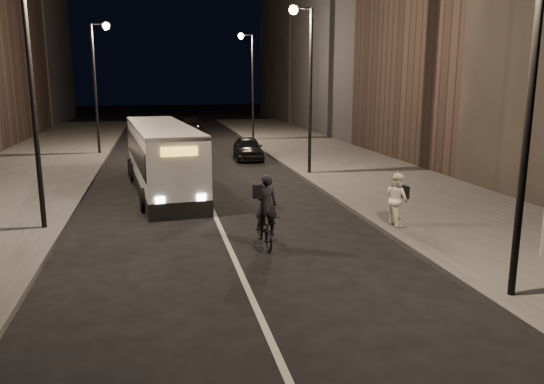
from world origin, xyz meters
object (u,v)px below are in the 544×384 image
streetlight_left_far (98,70)px  streetlight_right_near (523,52)px  city_bus (162,155)px  car_near (248,148)px  streetlight_left_near (39,61)px  car_mid (174,139)px  car_far (190,124)px  streetlight_right_far (249,72)px  streetlight_right_mid (305,68)px  cyclist_on_bicycle (265,222)px  pedestrian_woman (397,199)px

streetlight_left_far → streetlight_right_near: bearing=-67.7°
city_bus → car_near: 9.85m
streetlight_left_near → car_mid: 20.45m
car_far → city_bus: bearing=-97.9°
streetlight_right_far → streetlight_left_far: same height
car_near → car_mid: bearing=132.7°
streetlight_right_mid → car_mid: (-6.13, 11.41, -4.60)m
streetlight_left_near → car_mid: bearing=76.9°
car_mid → streetlight_left_far: bearing=22.4°
streetlight_right_mid → cyclist_on_bicycle: (-4.27, -10.95, -4.63)m
cyclist_on_bicycle → streetlight_right_far: bearing=80.2°
streetlight_right_mid → city_bus: (-7.08, -2.08, -3.78)m
streetlight_right_mid → streetlight_left_near: size_ratio=1.00×
city_bus → car_mid: size_ratio=2.37×
streetlight_right_near → streetlight_left_far: bearing=112.3°
cyclist_on_bicycle → car_near: 17.34m
streetlight_right_mid → streetlight_left_near: (-10.66, -8.00, 0.00)m
streetlight_right_near → pedestrian_woman: streetlight_right_near is taller
streetlight_right_far → streetlight_left_near: 26.26m
streetlight_right_near → car_near: size_ratio=2.01×
city_bus → car_near: (5.25, 8.29, -0.89)m
streetlight_right_mid → streetlight_left_far: size_ratio=1.00×
car_near → car_far: car_near is taller
streetlight_right_mid → car_near: size_ratio=2.01×
car_near → streetlight_right_mid: bearing=-70.5°
streetlight_right_mid → car_mid: size_ratio=1.76×
streetlight_right_near → streetlight_right_far: 32.00m
streetlight_right_far → car_mid: 8.94m
pedestrian_woman → car_far: 34.92m
car_mid → streetlight_right_mid: bearing=123.5°
car_mid → streetlight_right_far: bearing=-138.0°
cyclist_on_bicycle → pedestrian_woman: size_ratio=1.26×
cyclist_on_bicycle → car_far: size_ratio=0.46×
streetlight_left_near → car_far: (6.48, 32.50, -4.67)m
car_far → streetlight_left_near: bearing=-103.0°
streetlight_left_near → cyclist_on_bicycle: (6.39, -2.95, -4.63)m
streetlight_right_far → pedestrian_woman: bearing=-89.4°
car_mid → pedestrian_woman: bearing=111.7°
streetlight_right_far → pedestrian_woman: (0.27, -26.13, -4.34)m
streetlight_right_mid → cyclist_on_bicycle: bearing=-111.3°
streetlight_left_far → streetlight_right_far: bearing=29.4°
streetlight_right_near → cyclist_on_bicycle: bearing=130.2°
streetlight_right_mid → streetlight_left_far: 14.62m
streetlight_right_far → streetlight_left_far: (-10.66, -6.00, 0.00)m
car_far → streetlight_right_mid: bearing=-82.0°
car_near → car_mid: size_ratio=0.88×
streetlight_left_far → streetlight_right_mid: bearing=-43.2°
pedestrian_woman → car_near: size_ratio=0.43×
cyclist_on_bicycle → car_mid: size_ratio=0.47×
streetlight_right_near → cyclist_on_bicycle: 8.08m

